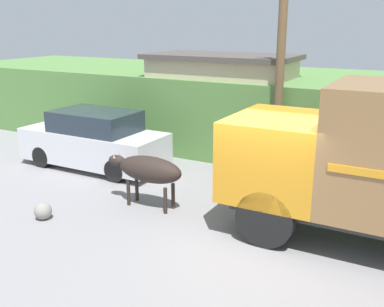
{
  "coord_description": "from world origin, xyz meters",
  "views": [
    {
      "loc": [
        2.87,
        -8.29,
        4.37
      ],
      "look_at": [
        -1.93,
        0.49,
        1.44
      ],
      "focal_mm": 42.0,
      "sensor_mm": 36.0,
      "label": 1
    }
  ],
  "objects_px": {
    "pedestrian_on_hill": "(235,142)",
    "utility_pole": "(280,71)",
    "roadside_rock": "(43,211)",
    "brown_cow": "(148,170)",
    "parked_suv": "(94,141)"
  },
  "relations": [
    {
      "from": "pedestrian_on_hill",
      "to": "utility_pole",
      "type": "height_order",
      "value": "utility_pole"
    },
    {
      "from": "roadside_rock",
      "to": "brown_cow",
      "type": "bearing_deg",
      "value": 46.19
    },
    {
      "from": "parked_suv",
      "to": "roadside_rock",
      "type": "xyz_separation_m",
      "value": [
        1.52,
        -3.6,
        -0.66
      ]
    },
    {
      "from": "pedestrian_on_hill",
      "to": "brown_cow",
      "type": "bearing_deg",
      "value": 90.87
    },
    {
      "from": "pedestrian_on_hill",
      "to": "roadside_rock",
      "type": "bearing_deg",
      "value": 77.86
    },
    {
      "from": "roadside_rock",
      "to": "utility_pole",
      "type": "bearing_deg",
      "value": 55.88
    },
    {
      "from": "utility_pole",
      "to": "roadside_rock",
      "type": "relative_size",
      "value": 14.73
    },
    {
      "from": "pedestrian_on_hill",
      "to": "utility_pole",
      "type": "xyz_separation_m",
      "value": [
        1.25,
        0.07,
        2.19
      ]
    },
    {
      "from": "brown_cow",
      "to": "pedestrian_on_hill",
      "type": "relative_size",
      "value": 1.27
    },
    {
      "from": "utility_pole",
      "to": "roadside_rock",
      "type": "distance_m",
      "value": 7.2
    },
    {
      "from": "brown_cow",
      "to": "parked_suv",
      "type": "distance_m",
      "value": 3.71
    },
    {
      "from": "utility_pole",
      "to": "roadside_rock",
      "type": "bearing_deg",
      "value": -124.12
    },
    {
      "from": "roadside_rock",
      "to": "pedestrian_on_hill",
      "type": "bearing_deg",
      "value": 65.53
    },
    {
      "from": "parked_suv",
      "to": "brown_cow",
      "type": "bearing_deg",
      "value": -33.14
    },
    {
      "from": "brown_cow",
      "to": "utility_pole",
      "type": "distance_m",
      "value": 4.68
    }
  ]
}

